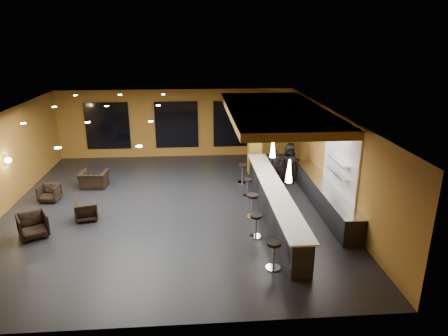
{
  "coord_description": "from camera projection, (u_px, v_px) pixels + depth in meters",
  "views": [
    {
      "loc": [
        0.91,
        -13.86,
        6.19
      ],
      "look_at": [
        2.0,
        0.5,
        1.3
      ],
      "focal_mm": 32.0,
      "sensor_mm": 36.0,
      "label": 1
    }
  ],
  "objects": [
    {
      "name": "prep_top",
      "position": [
        325.0,
        185.0,
        14.66
      ],
      "size": [
        0.72,
        6.0,
        0.03
      ],
      "primitive_type": "cube",
      "color": "silver",
      "rests_on": "prep_counter"
    },
    {
      "name": "staff_a",
      "position": [
        275.0,
        168.0,
        16.66
      ],
      "size": [
        0.7,
        0.57,
        1.68
      ],
      "primitive_type": "imported",
      "rotation": [
        0.0,
        0.0,
        0.31
      ],
      "color": "black",
      "rests_on": "floor"
    },
    {
      "name": "wood_soffit",
      "position": [
        275.0,
        111.0,
        15.17
      ],
      "size": [
        3.6,
        8.0,
        0.28
      ],
      "primitive_type": "cube",
      "color": "olive",
      "rests_on": "ceiling"
    },
    {
      "name": "armchair_d",
      "position": [
        94.0,
        179.0,
        16.74
      ],
      "size": [
        1.14,
        1.01,
        0.7
      ],
      "primitive_type": "imported",
      "rotation": [
        0.0,
        0.0,
        3.08
      ],
      "color": "black",
      "rests_on": "floor"
    },
    {
      "name": "staff_c",
      "position": [
        289.0,
        164.0,
        17.13
      ],
      "size": [
        0.88,
        0.62,
        1.69
      ],
      "primitive_type": "imported",
      "rotation": [
        0.0,
        0.0,
        0.11
      ],
      "color": "black",
      "rests_on": "floor"
    },
    {
      "name": "bar_stool_1",
      "position": [
        256.0,
        223.0,
        12.61
      ],
      "size": [
        0.39,
        0.39,
        0.76
      ],
      "rotation": [
        0.0,
        0.0,
        0.33
      ],
      "color": "silver",
      "rests_on": "floor"
    },
    {
      "name": "wall_shelf_lower",
      "position": [
        338.0,
        173.0,
        13.79
      ],
      "size": [
        0.3,
        1.5,
        0.03
      ],
      "primitive_type": "cube",
      "color": "silver",
      "rests_on": "wall_right"
    },
    {
      "name": "armchair_a",
      "position": [
        33.0,
        225.0,
        12.66
      ],
      "size": [
        1.16,
        1.16,
        0.78
      ],
      "primitive_type": "imported",
      "rotation": [
        0.0,
        0.0,
        0.52
      ],
      "color": "black",
      "rests_on": "floor"
    },
    {
      "name": "ceiling",
      "position": [
        168.0,
        113.0,
        13.87
      ],
      "size": [
        12.0,
        13.0,
        0.1
      ],
      "primitive_type": "cube",
      "color": "black"
    },
    {
      "name": "prep_counter",
      "position": [
        324.0,
        196.0,
        14.81
      ],
      "size": [
        0.7,
        6.0,
        0.86
      ],
      "primitive_type": "cube",
      "color": "black",
      "rests_on": "floor"
    },
    {
      "name": "bar_stool_3",
      "position": [
        248.0,
        185.0,
        15.79
      ],
      "size": [
        0.37,
        0.37,
        0.73
      ],
      "rotation": [
        0.0,
        0.0,
        -0.26
      ],
      "color": "silver",
      "rests_on": "floor"
    },
    {
      "name": "wall_right",
      "position": [
        333.0,
        158.0,
        14.89
      ],
      "size": [
        0.1,
        13.0,
        3.5
      ],
      "primitive_type": "cube",
      "color": "#9E6823",
      "rests_on": "floor"
    },
    {
      "name": "tile_backsplash",
      "position": [
        341.0,
        160.0,
        13.86
      ],
      "size": [
        0.06,
        3.2,
        2.4
      ],
      "primitive_type": "cube",
      "color": "white",
      "rests_on": "wall_right"
    },
    {
      "name": "wall_sconce",
      "position": [
        8.0,
        160.0,
        14.48
      ],
      "size": [
        0.22,
        0.22,
        0.22
      ],
      "primitive_type": "sphere",
      "color": "#FFE5B2",
      "rests_on": "wall_left"
    },
    {
      "name": "column",
      "position": [
        255.0,
        136.0,
        18.11
      ],
      "size": [
        0.6,
        0.6,
        3.5
      ],
      "primitive_type": "cube",
      "color": "olive",
      "rests_on": "floor"
    },
    {
      "name": "window_right",
      "position": [
        234.0,
        124.0,
        20.76
      ],
      "size": [
        2.2,
        0.06,
        2.4
      ],
      "primitive_type": "cube",
      "color": "black",
      "rests_on": "wall_back"
    },
    {
      "name": "bar_counter",
      "position": [
        273.0,
        202.0,
        14.17
      ],
      "size": [
        0.6,
        8.0,
        1.0
      ],
      "primitive_type": "cube",
      "color": "black",
      "rests_on": "floor"
    },
    {
      "name": "pendant_1",
      "position": [
        273.0,
        148.0,
        14.05
      ],
      "size": [
        0.2,
        0.2,
        0.7
      ],
      "primitive_type": "cone",
      "color": "white",
      "rests_on": "wood_soffit"
    },
    {
      "name": "pendant_2",
      "position": [
        261.0,
        131.0,
        16.41
      ],
      "size": [
        0.2,
        0.2,
        0.7
      ],
      "primitive_type": "cone",
      "color": "white",
      "rests_on": "wood_soffit"
    },
    {
      "name": "bar_stool_4",
      "position": [
        242.0,
        171.0,
        17.21
      ],
      "size": [
        0.42,
        0.42,
        0.83
      ],
      "rotation": [
        0.0,
        0.0,
        -0.09
      ],
      "color": "silver",
      "rests_on": "floor"
    },
    {
      "name": "armchair_b",
      "position": [
        86.0,
        210.0,
        13.86
      ],
      "size": [
        0.9,
        0.91,
        0.69
      ],
      "primitive_type": "imported",
      "rotation": [
        0.0,
        0.0,
        3.38
      ],
      "color": "black",
      "rests_on": "floor"
    },
    {
      "name": "bar_stool_0",
      "position": [
        274.0,
        252.0,
        10.89
      ],
      "size": [
        0.41,
        0.41,
        0.82
      ],
      "rotation": [
        0.0,
        0.0,
        0.24
      ],
      "color": "silver",
      "rests_on": "floor"
    },
    {
      "name": "bar_top",
      "position": [
        274.0,
        188.0,
        14.0
      ],
      "size": [
        0.78,
        8.1,
        0.05
      ],
      "primitive_type": "cube",
      "color": "white",
      "rests_on": "bar_counter"
    },
    {
      "name": "window_center",
      "position": [
        177.0,
        125.0,
        20.55
      ],
      "size": [
        2.2,
        0.06,
        2.4
      ],
      "primitive_type": "cube",
      "color": "black",
      "rests_on": "wall_back"
    },
    {
      "name": "wall_back",
      "position": [
        177.0,
        123.0,
        20.64
      ],
      "size": [
        12.0,
        0.1,
        3.5
      ],
      "primitive_type": "cube",
      "color": "#9E6823",
      "rests_on": "floor"
    },
    {
      "name": "floor",
      "position": [
        172.0,
        207.0,
        15.03
      ],
      "size": [
        12.0,
        13.0,
        0.1
      ],
      "primitive_type": "cube",
      "color": "black",
      "rests_on": "ground"
    },
    {
      "name": "bar_stool_2",
      "position": [
        252.0,
        203.0,
        13.99
      ],
      "size": [
        0.43,
        0.43,
        0.84
      ],
      "rotation": [
        0.0,
        0.0,
        -0.25
      ],
      "color": "silver",
      "rests_on": "floor"
    },
    {
      "name": "wall_shelf_upper",
      "position": [
        339.0,
        160.0,
        13.64
      ],
      "size": [
        0.3,
        1.5,
        0.03
      ],
      "primitive_type": "cube",
      "color": "silver",
      "rests_on": "wall_right"
    },
    {
      "name": "armchair_c",
      "position": [
        49.0,
        193.0,
        15.38
      ],
      "size": [
        0.76,
        0.78,
        0.66
      ],
      "primitive_type": "imported",
      "rotation": [
        0.0,
        0.0,
        -0.08
      ],
      "color": "black",
      "rests_on": "floor"
    },
    {
      "name": "staff_b",
      "position": [
        291.0,
        161.0,
        17.53
      ],
      "size": [
        0.95,
        0.83,
        1.66
      ],
      "primitive_type": "imported",
      "rotation": [
        0.0,
        0.0,
        -0.29
      ],
      "color": "black",
      "rests_on": "floor"
    },
    {
      "name": "wall_front",
      "position": [
        154.0,
        259.0,
        8.27
      ],
      "size": [
        12.0,
        0.1,
        3.5
      ],
      "primitive_type": "cube",
      "color": "#9E6823",
      "rests_on": "floor"
    },
    {
      "name": "window_left",
      "position": [
        108.0,
        126.0,
        20.3
      ],
      "size": [
        2.2,
        0.06,
        2.4
      ],
      "primitive_type": "cube",
      "color": "black",
      "rests_on": "wall_back"
    },
    {
      "name": "pendant_0",
      "position": [
        289.0,
        171.0,
        11.69
      ],
      "size": [
        0.2,
        0.2,
        0.7
      ],
      "primitive_type": "cone",
      "color": "white",
      "rests_on": "wood_soffit"
    }
  ]
}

